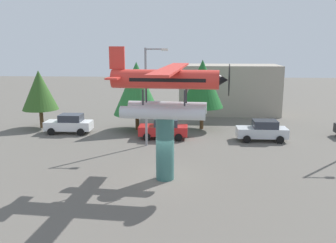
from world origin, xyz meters
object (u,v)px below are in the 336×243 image
at_px(car_mid_red, 164,128).
at_px(tree_east, 137,88).
at_px(tree_center_back, 202,84).
at_px(car_near_white, 69,124).
at_px(streetlight_primary, 148,90).
at_px(tree_west, 39,90).
at_px(floatplane_monument, 167,88).
at_px(storefront_building, 228,89).
at_px(display_pedestal, 165,148).
at_px(car_far_silver, 262,130).

height_order(car_mid_red, tree_east, tree_east).
xyz_separation_m(car_mid_red, tree_center_back, (3.36, 3.90, 3.48)).
height_order(car_near_white, streetlight_primary, streetlight_primary).
bearing_deg(tree_west, tree_center_back, 1.86).
bearing_deg(floatplane_monument, tree_west, 139.38).
bearing_deg(tree_west, tree_east, -1.70).
distance_m(car_mid_red, streetlight_primary, 4.46).
bearing_deg(tree_east, storefront_building, 44.11).
distance_m(display_pedestal, car_far_silver, 12.20).
bearing_deg(tree_west, streetlight_primary, -27.14).
height_order(floatplane_monument, tree_west, floatplane_monument).
bearing_deg(storefront_building, car_near_white, -144.97).
bearing_deg(floatplane_monument, car_near_white, 135.43).
bearing_deg(streetlight_primary, car_mid_red, 65.85).
xyz_separation_m(display_pedestal, tree_east, (-3.54, 12.81, 2.03)).
bearing_deg(car_mid_red, storefront_building, -118.56).
distance_m(storefront_building, tree_west, 20.96).
relative_size(storefront_building, tree_east, 1.77).
relative_size(streetlight_primary, tree_west, 1.38).
bearing_deg(display_pedestal, floatplane_monument, -4.30).
relative_size(car_mid_red, car_far_silver, 1.00).
xyz_separation_m(car_near_white, tree_west, (-3.42, 1.97, 2.82)).
bearing_deg(tree_west, display_pedestal, -45.19).
distance_m(streetlight_primary, tree_east, 5.75).
bearing_deg(display_pedestal, car_far_silver, 51.14).
distance_m(car_near_white, streetlight_primary, 9.38).
bearing_deg(car_far_silver, tree_west, -9.97).
distance_m(display_pedestal, car_near_white, 14.72).
bearing_deg(streetlight_primary, display_pedestal, -76.21).
relative_size(floatplane_monument, tree_east, 1.62).
height_order(car_far_silver, tree_east, tree_east).
height_order(floatplane_monument, tree_center_back, floatplane_monument).
bearing_deg(streetlight_primary, floatplane_monument, -75.27).
bearing_deg(streetlight_primary, tree_center_back, 54.76).
relative_size(display_pedestal, streetlight_primary, 0.50).
relative_size(car_mid_red, tree_east, 0.65).
bearing_deg(car_near_white, car_mid_red, 170.88).
distance_m(floatplane_monument, tree_west, 18.64).
bearing_deg(tree_center_back, storefront_building, 68.35).
bearing_deg(car_far_silver, car_mid_red, -1.59).
xyz_separation_m(car_near_white, streetlight_primary, (7.78, -3.77, 3.64)).
bearing_deg(car_near_white, tree_west, -30.00).
relative_size(car_mid_red, streetlight_primary, 0.54).
bearing_deg(streetlight_primary, car_far_silver, 12.65).
bearing_deg(tree_center_back, tree_west, -178.14).
height_order(car_near_white, tree_west, tree_west).
xyz_separation_m(storefront_building, tree_west, (-18.95, -8.91, 0.86)).
relative_size(floatplane_monument, tree_west, 1.86).
xyz_separation_m(car_mid_red, tree_east, (-2.79, 3.11, 3.10)).
distance_m(floatplane_monument, tree_center_back, 13.88).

